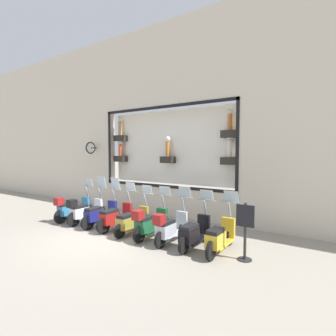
% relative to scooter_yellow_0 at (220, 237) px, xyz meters
% --- Properties ---
extents(ground_plane, '(120.00, 120.00, 0.00)m').
position_rel_scooter_yellow_0_xyz_m(ground_plane, '(-0.75, 3.62, -0.43)').
color(ground_plane, gray).
extents(building_facade, '(1.22, 36.00, 8.06)m').
position_rel_scooter_yellow_0_xyz_m(building_facade, '(2.86, 3.62, 3.68)').
color(building_facade, beige).
rests_on(building_facade, ground_plane).
extents(scooter_yellow_0, '(1.80, 0.61, 1.58)m').
position_rel_scooter_yellow_0_xyz_m(scooter_yellow_0, '(0.00, 0.00, 0.00)').
color(scooter_yellow_0, black).
rests_on(scooter_yellow_0, ground_plane).
extents(scooter_black_1, '(1.79, 0.61, 1.55)m').
position_rel_scooter_yellow_0_xyz_m(scooter_black_1, '(-0.00, 0.77, -0.01)').
color(scooter_black_1, black).
rests_on(scooter_black_1, ground_plane).
extents(scooter_silver_2, '(1.80, 0.61, 1.60)m').
position_rel_scooter_yellow_0_xyz_m(scooter_silver_2, '(-0.06, 1.54, 0.04)').
color(scooter_silver_2, black).
rests_on(scooter_silver_2, ground_plane).
extents(scooter_green_3, '(1.80, 0.60, 1.55)m').
position_rel_scooter_yellow_0_xyz_m(scooter_green_3, '(-0.06, 2.31, 0.04)').
color(scooter_green_3, black).
rests_on(scooter_green_3, ground_plane).
extents(scooter_olive_4, '(1.79, 0.60, 1.53)m').
position_rel_scooter_yellow_0_xyz_m(scooter_olive_4, '(-0.01, 3.08, -0.02)').
color(scooter_olive_4, black).
rests_on(scooter_olive_4, ground_plane).
extents(scooter_red_5, '(1.81, 0.60, 1.58)m').
position_rel_scooter_yellow_0_xyz_m(scooter_red_5, '(0.00, 3.85, 0.01)').
color(scooter_red_5, black).
rests_on(scooter_red_5, ground_plane).
extents(scooter_navy_6, '(1.81, 0.60, 1.71)m').
position_rel_scooter_yellow_0_xyz_m(scooter_navy_6, '(0.01, 4.62, 0.01)').
color(scooter_navy_6, black).
rests_on(scooter_navy_6, ground_plane).
extents(scooter_white_7, '(1.81, 0.61, 1.72)m').
position_rel_scooter_yellow_0_xyz_m(scooter_white_7, '(-0.05, 5.39, 0.05)').
color(scooter_white_7, black).
rests_on(scooter_white_7, ground_plane).
extents(scooter_teal_8, '(1.80, 0.61, 1.57)m').
position_rel_scooter_yellow_0_xyz_m(scooter_teal_8, '(-0.06, 6.16, 0.05)').
color(scooter_teal_8, black).
rests_on(scooter_teal_8, ground_plane).
extents(shop_sign_post, '(0.36, 0.45, 1.45)m').
position_rel_scooter_yellow_0_xyz_m(shop_sign_post, '(-0.07, -0.70, 0.34)').
color(shop_sign_post, '#232326').
rests_on(shop_sign_post, ground_plane).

